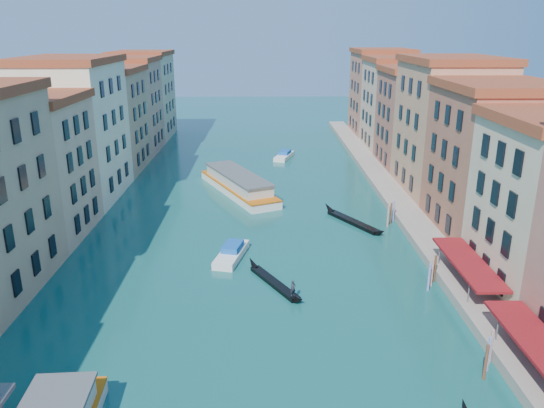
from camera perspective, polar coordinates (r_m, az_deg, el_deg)
The scene contains 9 objects.
left_bank_palazzos at distance 79.35m, azimuth -21.91°, elevation 6.10°, with size 12.80×128.40×21.00m.
right_bank_palazzos at distance 79.43m, azimuth 19.65°, elevation 6.39°, with size 12.80×128.40×21.00m.
quay at distance 79.31m, azimuth 13.52°, elevation 0.02°, with size 4.00×140.00×1.00m, color gray.
mooring_poles_right at distance 46.64m, azimuth 20.92°, elevation -13.07°, with size 1.44×54.24×3.20m.
vaporetto_far at distance 84.02m, azimuth -3.67°, elevation 2.18°, with size 13.52×21.33×3.17m.
gondola_fore at distance 54.16m, azimuth 0.25°, elevation -8.34°, with size 6.09×9.98×2.19m.
gondola_far at distance 71.64m, azimuth 8.57°, elevation -1.75°, with size 7.25×11.44×1.80m.
motorboat_mid at distance 60.44m, azimuth -4.36°, elevation -5.23°, with size 3.89×7.67×1.52m.
motorboat_far at distance 107.01m, azimuth 1.33°, elevation 5.26°, with size 4.47×7.66×1.51m.
Camera 1 is at (2.29, -7.95, 24.60)m, focal length 35.00 mm.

